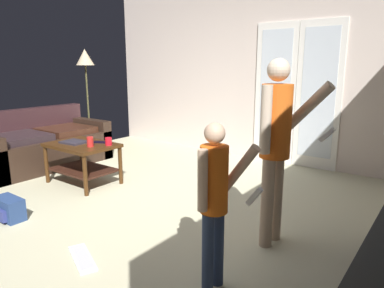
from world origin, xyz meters
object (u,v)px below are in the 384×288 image
person_child (215,194)px  floor_lamp (85,64)px  coffee_table (83,155)px  cup_near_edge (90,142)px  loose_keyboard (82,258)px  laptop_closed (74,142)px  leather_couch (42,146)px  person_adult (276,137)px  backpack (8,209)px  cup_by_laptop (109,141)px  tv_remote_black (100,142)px

person_child → floor_lamp: size_ratio=0.65×
coffee_table → cup_near_edge: bearing=-10.4°
floor_lamp → loose_keyboard: 4.14m
loose_keyboard → laptop_closed: (-1.62, 1.11, 0.52)m
leather_couch → cup_near_edge: size_ratio=15.04×
floor_lamp → laptop_closed: bearing=-42.7°
person_adult → leather_couch: bearing=177.6°
coffee_table → person_child: (2.52, -0.83, 0.30)m
backpack → cup_by_laptop: 1.34m
laptop_closed → cup_near_edge: size_ratio=2.54×
cup_near_edge → loose_keyboard: bearing=-40.6°
floor_lamp → tv_remote_black: bearing=-33.3°
person_adult → cup_by_laptop: person_adult is taller
person_child → cup_near_edge: size_ratio=9.42×
laptop_closed → cup_near_edge: bearing=-6.7°
floor_lamp → tv_remote_black: (1.68, -1.10, -0.96)m
person_child → coffee_table: bearing=161.7°
coffee_table → person_adult: person_adult is taller
person_adult → backpack: (-2.24, -1.11, -0.81)m
leather_couch → cup_by_laptop: (1.51, -0.00, 0.27)m
backpack → tv_remote_black: tv_remote_black is taller
person_adult → cup_by_laptop: size_ratio=16.56×
leather_couch → tv_remote_black: (1.34, 0.01, 0.23)m
loose_keyboard → tv_remote_black: 1.94m
loose_keyboard → cup_by_laptop: 1.83m
coffee_table → cup_by_laptop: 0.41m
coffee_table → floor_lamp: bearing=140.2°
leather_couch → laptop_closed: leather_couch is taller
tv_remote_black → coffee_table: bearing=-163.3°
coffee_table → cup_by_laptop: (0.33, 0.15, 0.19)m
coffee_table → loose_keyboard: bearing=-37.1°
person_child → laptop_closed: 2.76m
person_child → laptop_closed: (-2.63, 0.80, -0.15)m
coffee_table → cup_near_edge: cup_near_edge is taller
laptop_closed → tv_remote_black: bearing=31.0°
backpack → cup_near_edge: size_ratio=2.83×
coffee_table → laptop_closed: laptop_closed is taller
floor_lamp → cup_near_edge: (1.74, -1.31, -0.91)m
person_adult → cup_near_edge: size_ratio=12.68×
leather_couch → cup_by_laptop: 1.54m
backpack → person_adult: bearing=26.2°
backpack → laptop_closed: bearing=111.6°
tv_remote_black → cup_by_laptop: bearing=-33.8°
person_child → tv_remote_black: size_ratio=6.66×
floor_lamp → cup_near_edge: bearing=-36.8°
leather_couch → backpack: size_ratio=5.32×
leather_couch → floor_lamp: 1.67m
person_child → floor_lamp: bearing=152.6°
laptop_closed → cup_near_edge: 0.34m
leather_couch → cup_near_edge: 1.45m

